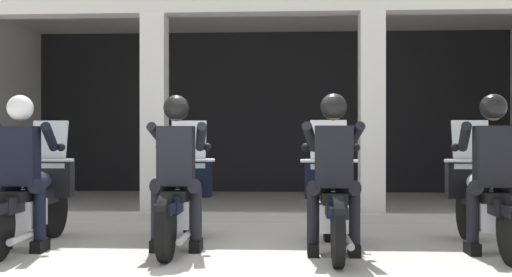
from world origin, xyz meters
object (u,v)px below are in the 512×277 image
object	(u,v)px
motorcycle_far_left	(33,199)
police_officer_center_left	(177,159)
police_officer_far_left	(21,159)
motorcycle_far_right	(484,201)
police_officer_far_right	(493,159)
police_officer_center_right	(333,160)
motorcycle_center_right	(332,201)
motorcycle_center_left	(182,199)

from	to	relation	value
motorcycle_far_left	police_officer_center_left	distance (m)	1.64
motorcycle_far_left	police_officer_far_left	world-z (taller)	police_officer_far_left
motorcycle_far_left	police_officer_center_left	size ratio (longest dim) A/B	1.29
motorcycle_far_right	police_officer_far_right	bearing A→B (deg)	-86.31
police_officer_far_right	motorcycle_far_left	bearing A→B (deg)	-178.41
police_officer_center_right	motorcycle_center_right	bearing A→B (deg)	86.13
police_officer_far_left	motorcycle_far_right	size ratio (longest dim) A/B	0.78
motorcycle_far_right	motorcycle_far_left	bearing A→B (deg)	-174.97
motorcycle_center_right	police_officer_center_left	bearing A→B (deg)	-178.80
police_officer_far_right	motorcycle_center_right	bearing A→B (deg)	178.81
motorcycle_far_left	motorcycle_center_right	distance (m)	3.15
police_officer_center_right	motorcycle_center_left	bearing A→B (deg)	160.95
motorcycle_far_left	motorcycle_center_right	bearing A→B (deg)	-2.51
motorcycle_far_left	police_officer_center_right	bearing A→B (deg)	-7.65
motorcycle_center_left	police_officer_center_right	xyz separation A→B (m)	(1.57, -0.43, 0.44)
police_officer_center_left	police_officer_center_right	size ratio (longest dim) A/B	1.00
police_officer_center_left	police_officer_far_right	bearing A→B (deg)	-4.29
motorcycle_center_right	motorcycle_far_right	world-z (taller)	same
police_officer_center_left	police_officer_far_left	bearing A→B (deg)	179.44
police_officer_center_left	police_officer_center_right	distance (m)	1.58
police_officer_far_right	police_officer_center_right	bearing A→B (deg)	-170.90
motorcycle_far_left	police_officer_far_left	size ratio (longest dim) A/B	1.29
police_officer_far_left	motorcycle_center_left	distance (m)	1.68
police_officer_center_left	police_officer_far_right	world-z (taller)	same
motorcycle_center_left	police_officer_center_right	size ratio (longest dim) A/B	1.29
motorcycle_center_left	motorcycle_far_right	size ratio (longest dim) A/B	1.00
motorcycle_center_left	motorcycle_far_right	bearing A→B (deg)	-4.29
police_officer_far_left	motorcycle_far_right	distance (m)	4.76
motorcycle_far_right	police_officer_far_right	size ratio (longest dim) A/B	1.29
police_officer_center_right	police_officer_center_left	bearing A→B (deg)	170.91
motorcycle_center_left	police_officer_far_right	xyz separation A→B (m)	(3.15, -0.29, 0.44)
police_officer_far_right	police_officer_center_left	bearing A→B (deg)	-176.21
police_officer_center_left	motorcycle_center_right	xyz separation A→B (m)	(1.58, 0.13, -0.44)
police_officer_center_left	motorcycle_far_right	xyz separation A→B (m)	(3.15, 0.27, -0.44)
motorcycle_center_right	motorcycle_far_right	bearing A→B (deg)	1.55
police_officer_far_left	motorcycle_center_left	size ratio (longest dim) A/B	0.78
police_officer_far_left	motorcycle_center_left	world-z (taller)	police_officer_far_left
police_officer_far_left	motorcycle_center_right	size ratio (longest dim) A/B	0.78
motorcycle_center_right	police_officer_far_right	distance (m)	1.64
police_officer_far_left	police_officer_center_left	xyz separation A→B (m)	(1.57, 0.10, 0.00)
motorcycle_center_right	police_officer_far_right	xyz separation A→B (m)	(1.57, -0.14, 0.44)
motorcycle_center_left	police_officer_far_right	bearing A→B (deg)	-9.43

